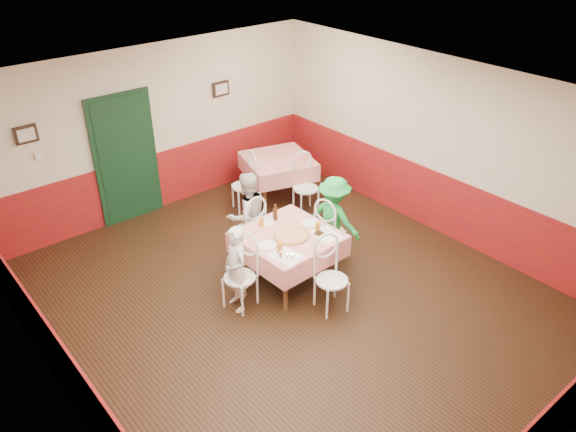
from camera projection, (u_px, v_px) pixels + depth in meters
floor at (292, 299)px, 7.64m from camera, size 7.00×7.00×0.00m
ceiling at (293, 100)px, 6.25m from camera, size 7.00×7.00×0.00m
back_wall at (155, 130)px, 9.27m from camera, size 6.00×0.10×2.80m
front_wall at (567, 369)px, 4.62m from camera, size 6.00×0.10×2.80m
left_wall at (50, 310)px, 5.28m from camera, size 0.10×7.00×2.80m
right_wall at (441, 148)px, 8.61m from camera, size 0.10×7.00×2.80m
wainscot_back at (162, 179)px, 9.71m from camera, size 6.00×0.03×1.00m
wainscot_left at (70, 378)px, 5.73m from camera, size 0.03×7.00×1.00m
wainscot_right at (433, 200)px, 9.06m from camera, size 0.03×7.00×1.00m
door at (126, 160)px, 9.08m from camera, size 0.96×0.06×2.10m
picture_left at (26, 134)px, 7.90m from camera, size 0.32×0.03×0.26m
picture_right at (221, 89)px, 9.73m from camera, size 0.32×0.03×0.26m
thermostat at (39, 155)px, 8.13m from camera, size 0.10×0.03×0.10m
main_table at (288, 258)px, 7.84m from camera, size 1.26×1.26×0.77m
second_table at (278, 178)px, 10.05m from camera, size 1.39×1.39×0.77m
chair_left at (240, 278)px, 7.31m from camera, size 0.52×0.52×0.90m
chair_right at (331, 232)px, 8.30m from camera, size 0.51×0.51×0.90m
chair_far at (250, 230)px, 8.35m from camera, size 0.43×0.43×0.90m
chair_near at (332, 280)px, 7.26m from camera, size 0.50×0.50×0.90m
chair_second_a at (244, 186)px, 9.59m from camera, size 0.52×0.52×0.90m
chair_second_b at (306, 189)px, 9.51m from camera, size 0.52×0.52×0.90m
pizza at (291, 235)px, 7.61m from camera, size 0.51×0.51×0.03m
plate_left at (267, 245)px, 7.40m from camera, size 0.26×0.26×0.01m
plate_right at (311, 223)px, 7.90m from camera, size 0.26×0.26×0.01m
plate_far at (267, 222)px, 7.93m from camera, size 0.26×0.26×0.01m
glass_a at (280, 248)px, 7.24m from camera, size 0.08×0.08×0.14m
glass_b at (318, 227)px, 7.70m from camera, size 0.07×0.07×0.13m
glass_c at (261, 222)px, 7.81m from camera, size 0.07×0.07×0.13m
beer_bottle at (275, 213)px, 7.92m from camera, size 0.07×0.07×0.23m
shaker_a at (287, 257)px, 7.10m from camera, size 0.04×0.04×0.09m
shaker_b at (292, 257)px, 7.10m from camera, size 0.04×0.04×0.09m
shaker_c at (281, 254)px, 7.15m from camera, size 0.04×0.04×0.09m
menu_left at (286, 256)px, 7.19m from camera, size 0.37×0.45×0.00m
menu_right at (326, 234)px, 7.65m from camera, size 0.36×0.45×0.00m
wallet at (319, 233)px, 7.65m from camera, size 0.11×0.09×0.02m
diner_left at (236, 269)px, 7.20m from camera, size 0.36×0.48×1.22m
diner_far at (247, 215)px, 8.27m from camera, size 0.71×0.58×1.35m
diner_right at (334, 218)px, 8.22m from camera, size 0.68×0.94×1.32m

